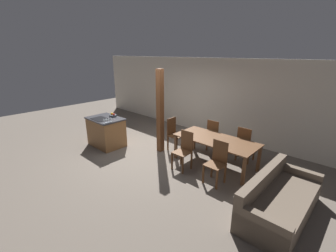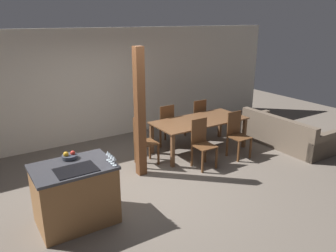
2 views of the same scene
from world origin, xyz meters
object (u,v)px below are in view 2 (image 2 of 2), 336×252
at_px(wine_glass_end, 108,153).
at_px(dining_chair_far_right, 197,118).
at_px(timber_post, 140,114).
at_px(couch, 285,135).
at_px(wine_glass_near, 114,159).
at_px(dining_table, 199,123).
at_px(dining_chair_near_right, 237,134).
at_px(dining_chair_far_left, 165,124).
at_px(dining_chair_head_end, 143,141).
at_px(wine_glass_middle, 112,157).
at_px(kitchen_island, 75,194).
at_px(fruit_bowl, 69,156).
at_px(wine_glass_far, 110,155).
at_px(dining_chair_near_left, 202,142).

relative_size(wine_glass_end, dining_chair_far_right, 0.15).
relative_size(dining_chair_far_right, timber_post, 0.41).
relative_size(couch, timber_post, 0.85).
bearing_deg(wine_glass_near, dining_table, 29.78).
bearing_deg(dining_chair_near_right, dining_chair_far_left, 124.07).
distance_m(dining_chair_near_right, dining_chair_head_end, 2.06).
bearing_deg(wine_glass_middle, timber_post, 47.17).
xyz_separation_m(kitchen_island, fruit_bowl, (0.04, 0.26, 0.50)).
relative_size(wine_glass_far, dining_chair_head_end, 0.15).
bearing_deg(dining_table, dining_chair_head_end, 180.00).
distance_m(dining_chair_far_left, dining_chair_head_end, 1.20).
relative_size(kitchen_island, couch, 0.55).
xyz_separation_m(wine_glass_far, wine_glass_end, (0.00, 0.08, 0.00)).
bearing_deg(dining_table, wine_glass_middle, -151.41).
distance_m(wine_glass_middle, dining_chair_near_left, 2.46).
height_order(dining_chair_near_right, timber_post, timber_post).
relative_size(fruit_bowl, dining_table, 0.11).
xyz_separation_m(wine_glass_near, wine_glass_middle, (0.00, 0.08, 0.00)).
height_order(wine_glass_end, timber_post, timber_post).
bearing_deg(couch, dining_chair_near_right, 84.26).
distance_m(kitchen_island, wine_glass_far, 0.78).
distance_m(wine_glass_middle, wine_glass_end, 0.15).
relative_size(wine_glass_end, dining_chair_head_end, 0.15).
height_order(wine_glass_near, dining_chair_far_left, wine_glass_near).
bearing_deg(wine_glass_middle, wine_glass_near, -90.00).
distance_m(dining_chair_far_left, couch, 2.88).
xyz_separation_m(kitchen_island, dining_chair_far_left, (2.77, 1.95, 0.06)).
height_order(wine_glass_far, dining_chair_far_right, wine_glass_far).
relative_size(wine_glass_end, couch, 0.07).
xyz_separation_m(kitchen_island, wine_glass_middle, (0.50, -0.26, 0.57)).
distance_m(wine_glass_near, wine_glass_end, 0.23).
bearing_deg(wine_glass_far, fruit_bowl, 135.31).
distance_m(dining_table, dining_chair_far_left, 0.87).
relative_size(fruit_bowl, wine_glass_near, 1.56).
xyz_separation_m(dining_chair_head_end, couch, (3.36, -0.86, -0.25)).
height_order(kitchen_island, dining_chair_near_right, dining_chair_near_right).
relative_size(wine_glass_middle, dining_table, 0.07).
relative_size(fruit_bowl, dining_chair_near_left, 0.23).
relative_size(dining_chair_near_left, timber_post, 0.41).
relative_size(wine_glass_far, dining_table, 0.07).
bearing_deg(wine_glass_near, dining_chair_far_right, 35.27).
bearing_deg(kitchen_island, wine_glass_middle, -27.75).
relative_size(kitchen_island, timber_post, 0.46).
bearing_deg(wine_glass_end, timber_post, 43.16).
bearing_deg(timber_post, fruit_bowl, -157.76).
xyz_separation_m(wine_glass_far, dining_chair_far_left, (2.27, 2.14, -0.51)).
xyz_separation_m(fruit_bowl, dining_chair_far_right, (3.69, 1.69, -0.44)).
relative_size(dining_table, dining_chair_far_left, 2.16).
height_order(couch, timber_post, timber_post).
xyz_separation_m(wine_glass_end, dining_chair_near_right, (3.24, 0.64, -0.51)).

